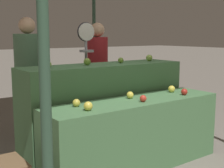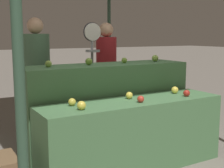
% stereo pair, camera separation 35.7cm
% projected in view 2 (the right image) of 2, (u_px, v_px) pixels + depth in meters
% --- Properties ---
extents(ground_plane, '(60.00, 60.00, 0.00)m').
position_uv_depth(ground_plane, '(133.00, 168.00, 3.51)').
color(ground_plane, gray).
extents(display_counter_front, '(2.12, 0.55, 0.77)m').
position_uv_depth(display_counter_front, '(133.00, 135.00, 3.45)').
color(display_counter_front, '#4C7A4C').
rests_on(display_counter_front, ground_plane).
extents(display_counter_back, '(2.12, 0.55, 1.12)m').
position_uv_depth(display_counter_back, '(107.00, 108.00, 3.93)').
color(display_counter_back, '#4C7A4C').
rests_on(display_counter_back, ground_plane).
extents(apple_front_0, '(0.09, 0.09, 0.09)m').
position_uv_depth(apple_front_0, '(81.00, 105.00, 2.96)').
color(apple_front_0, yellow).
rests_on(apple_front_0, display_counter_front).
extents(apple_front_1, '(0.07, 0.07, 0.07)m').
position_uv_depth(apple_front_1, '(141.00, 99.00, 3.29)').
color(apple_front_1, red).
rests_on(apple_front_1, display_counter_front).
extents(apple_front_2, '(0.08, 0.08, 0.08)m').
position_uv_depth(apple_front_2, '(187.00, 93.00, 3.61)').
color(apple_front_2, '#AD281E').
rests_on(apple_front_2, display_counter_front).
extents(apple_front_3, '(0.08, 0.08, 0.08)m').
position_uv_depth(apple_front_3, '(72.00, 102.00, 3.14)').
color(apple_front_3, gold).
rests_on(apple_front_3, display_counter_front).
extents(apple_front_4, '(0.08, 0.08, 0.08)m').
position_uv_depth(apple_front_4, '(129.00, 95.00, 3.48)').
color(apple_front_4, yellow).
rests_on(apple_front_4, display_counter_front).
extents(apple_front_5, '(0.09, 0.09, 0.09)m').
position_uv_depth(apple_front_5, '(175.00, 90.00, 3.80)').
color(apple_front_5, yellow).
rests_on(apple_front_5, display_counter_front).
extents(apple_back_0, '(0.08, 0.08, 0.08)m').
position_uv_depth(apple_back_0, '(48.00, 64.00, 3.47)').
color(apple_back_0, '#8EB247').
rests_on(apple_back_0, display_counter_back).
extents(apple_back_1, '(0.09, 0.09, 0.09)m').
position_uv_depth(apple_back_1, '(89.00, 62.00, 3.72)').
color(apple_back_1, '#7AA338').
rests_on(apple_back_1, display_counter_back).
extents(apple_back_2, '(0.07, 0.07, 0.07)m').
position_uv_depth(apple_back_2, '(124.00, 60.00, 3.97)').
color(apple_back_2, '#7AA338').
rests_on(apple_back_2, display_counter_back).
extents(apple_back_3, '(0.09, 0.09, 0.09)m').
position_uv_depth(apple_back_3, '(155.00, 58.00, 4.23)').
color(apple_back_3, '#8EB247').
rests_on(apple_back_3, display_counter_back).
extents(produce_scale, '(0.26, 0.20, 1.65)m').
position_uv_depth(produce_scale, '(92.00, 56.00, 4.36)').
color(produce_scale, '#99999E').
rests_on(produce_scale, ground_plane).
extents(person_vendor_at_scale, '(0.43, 0.43, 1.67)m').
position_uv_depth(person_vendor_at_scale, '(106.00, 67.00, 4.89)').
color(person_vendor_at_scale, '#2D2D38').
rests_on(person_vendor_at_scale, ground_plane).
extents(person_customer_left, '(0.41, 0.41, 1.72)m').
position_uv_depth(person_customer_left, '(37.00, 70.00, 4.43)').
color(person_customer_left, '#2D2D38').
rests_on(person_customer_left, ground_plane).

